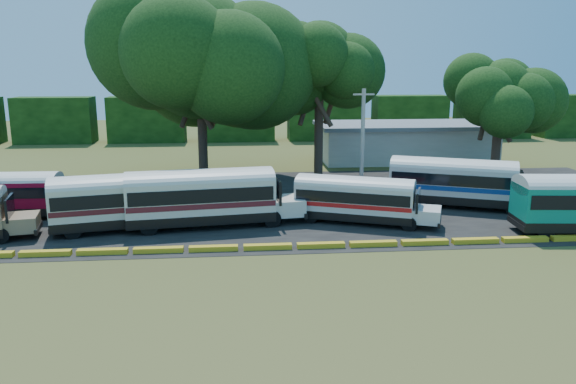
{
  "coord_description": "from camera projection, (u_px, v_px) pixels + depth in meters",
  "views": [
    {
      "loc": [
        -0.1,
        -28.82,
        10.03
      ],
      "look_at": [
        3.1,
        6.0,
        2.14
      ],
      "focal_mm": 35.0,
      "sensor_mm": 36.0,
      "label": 1
    }
  ],
  "objects": [
    {
      "name": "bus_cream_west",
      "position": [
        129.0,
        198.0,
        34.79
      ],
      "size": [
        11.08,
        4.81,
        3.54
      ],
      "rotation": [
        0.0,
        0.0,
        0.21
      ],
      "color": "black",
      "rests_on": "ground"
    },
    {
      "name": "bus_white_red",
      "position": [
        358.0,
        197.0,
        36.28
      ],
      "size": [
        9.47,
        5.58,
        3.05
      ],
      "rotation": [
        0.0,
        0.0,
        -0.38
      ],
      "color": "black",
      "rests_on": "ground"
    },
    {
      "name": "ground",
      "position": [
        241.0,
        256.0,
        30.21
      ],
      "size": [
        160.0,
        160.0,
        0.0
      ],
      "primitive_type": "plane",
      "color": "#3C4E1A",
      "rests_on": "ground"
    },
    {
      "name": "tree_east",
      "position": [
        501.0,
        93.0,
        50.4
      ],
      "size": [
        7.65,
        7.65,
        10.51
      ],
      "color": "#3B261D",
      "rests_on": "ground"
    },
    {
      "name": "bus_cream_east",
      "position": [
        205.0,
        194.0,
        35.38
      ],
      "size": [
        11.51,
        4.23,
        3.7
      ],
      "rotation": [
        0.0,
        0.0,
        0.13
      ],
      "color": "black",
      "rests_on": "ground"
    },
    {
      "name": "treeline_backdrop",
      "position": [
        237.0,
        119.0,
        76.18
      ],
      "size": [
        130.0,
        4.0,
        6.0
      ],
      "color": "black",
      "rests_on": "ground"
    },
    {
      "name": "bus_white_blue",
      "position": [
        456.0,
        180.0,
        40.42
      ],
      "size": [
        10.86,
        6.69,
        3.52
      ],
      "rotation": [
        0.0,
        0.0,
        -0.41
      ],
      "color": "black",
      "rests_on": "ground"
    },
    {
      "name": "utility_pole",
      "position": [
        362.0,
        143.0,
        42.37
      ],
      "size": [
        1.6,
        0.3,
        8.36
      ],
      "color": "#99958B",
      "rests_on": "ground"
    },
    {
      "name": "asphalt_strip",
      "position": [
        253.0,
        203.0,
        41.96
      ],
      "size": [
        64.0,
        24.0,
        0.02
      ],
      "primitive_type": "cube",
      "color": "black",
      "rests_on": "ground"
    },
    {
      "name": "tree_center",
      "position": [
        320.0,
        59.0,
        49.56
      ],
      "size": [
        8.83,
        8.83,
        13.9
      ],
      "color": "#3B261D",
      "rests_on": "ground"
    },
    {
      "name": "bus_red",
      "position": [
        4.0,
        192.0,
        37.5
      ],
      "size": [
        9.48,
        2.55,
        3.1
      ],
      "rotation": [
        0.0,
        0.0,
        -0.02
      ],
      "color": "black",
      "rests_on": "ground"
    },
    {
      "name": "curb",
      "position": [
        241.0,
        248.0,
        31.15
      ],
      "size": [
        53.7,
        0.45,
        0.3
      ],
      "color": "gold",
      "rests_on": "ground"
    },
    {
      "name": "tree_west",
      "position": [
        200.0,
        56.0,
        46.83
      ],
      "size": [
        14.36,
        14.36,
        16.07
      ],
      "color": "#3B261D",
      "rests_on": "ground"
    },
    {
      "name": "terminal_building",
      "position": [
        405.0,
        141.0,
        60.51
      ],
      "size": [
        19.0,
        9.0,
        4.0
      ],
      "color": "beige",
      "rests_on": "ground"
    }
  ]
}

